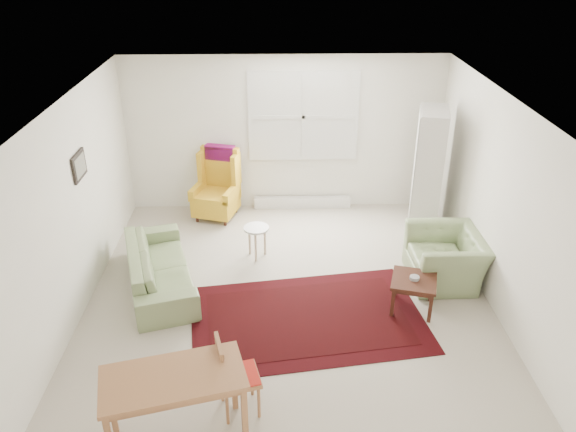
{
  "coord_description": "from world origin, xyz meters",
  "views": [
    {
      "loc": [
        -0.15,
        -5.75,
        4.16
      ],
      "look_at": [
        0.0,
        0.3,
        1.05
      ],
      "focal_mm": 35.0,
      "sensor_mm": 36.0,
      "label": 1
    }
  ],
  "objects_px": {
    "wingback_chair": "(215,185)",
    "stool": "(257,242)",
    "sofa": "(158,260)",
    "cabinet": "(428,173)",
    "armchair": "(446,253)",
    "desk_chair": "(239,375)",
    "coffee_table": "(413,294)",
    "desk": "(177,409)"
  },
  "relations": [
    {
      "from": "wingback_chair",
      "to": "stool",
      "type": "xyz_separation_m",
      "value": [
        0.68,
        -1.25,
        -0.32
      ]
    },
    {
      "from": "sofa",
      "to": "cabinet",
      "type": "bearing_deg",
      "value": -85.8
    },
    {
      "from": "armchair",
      "to": "desk_chair",
      "type": "xyz_separation_m",
      "value": [
        -2.57,
        -2.21,
        0.03
      ]
    },
    {
      "from": "armchair",
      "to": "wingback_chair",
      "type": "relative_size",
      "value": 0.91
    },
    {
      "from": "wingback_chair",
      "to": "desk_chair",
      "type": "height_order",
      "value": "wingback_chair"
    },
    {
      "from": "armchair",
      "to": "cabinet",
      "type": "height_order",
      "value": "cabinet"
    },
    {
      "from": "sofa",
      "to": "desk_chair",
      "type": "bearing_deg",
      "value": -168.42
    },
    {
      "from": "coffee_table",
      "to": "cabinet",
      "type": "height_order",
      "value": "cabinet"
    },
    {
      "from": "wingback_chair",
      "to": "stool",
      "type": "height_order",
      "value": "wingback_chair"
    },
    {
      "from": "armchair",
      "to": "wingback_chair",
      "type": "xyz_separation_m",
      "value": [
        -3.17,
        1.89,
        0.17
      ]
    },
    {
      "from": "stool",
      "to": "desk",
      "type": "bearing_deg",
      "value": -100.94
    },
    {
      "from": "coffee_table",
      "to": "desk",
      "type": "bearing_deg",
      "value": -142.66
    },
    {
      "from": "armchair",
      "to": "desk",
      "type": "height_order",
      "value": "armchair"
    },
    {
      "from": "desk",
      "to": "desk_chair",
      "type": "bearing_deg",
      "value": 34.83
    },
    {
      "from": "coffee_table",
      "to": "desk_chair",
      "type": "distance_m",
      "value": 2.56
    },
    {
      "from": "cabinet",
      "to": "desk",
      "type": "relative_size",
      "value": 1.56
    },
    {
      "from": "stool",
      "to": "wingback_chair",
      "type": "bearing_deg",
      "value": 118.61
    },
    {
      "from": "coffee_table",
      "to": "cabinet",
      "type": "distance_m",
      "value": 2.22
    },
    {
      "from": "coffee_table",
      "to": "desk_chair",
      "type": "height_order",
      "value": "desk_chair"
    },
    {
      "from": "cabinet",
      "to": "desk_chair",
      "type": "relative_size",
      "value": 2.24
    },
    {
      "from": "sofa",
      "to": "stool",
      "type": "xyz_separation_m",
      "value": [
        1.24,
        0.69,
        -0.15
      ]
    },
    {
      "from": "desk",
      "to": "stool",
      "type": "bearing_deg",
      "value": 79.06
    },
    {
      "from": "cabinet",
      "to": "desk",
      "type": "xyz_separation_m",
      "value": [
        -3.14,
        -3.94,
        -0.57
      ]
    },
    {
      "from": "stool",
      "to": "desk_chair",
      "type": "bearing_deg",
      "value": -91.81
    },
    {
      "from": "sofa",
      "to": "desk",
      "type": "bearing_deg",
      "value": 177.25
    },
    {
      "from": "coffee_table",
      "to": "desk",
      "type": "relative_size",
      "value": 0.43
    },
    {
      "from": "stool",
      "to": "desk",
      "type": "distance_m",
      "value": 3.28
    },
    {
      "from": "wingback_chair",
      "to": "desk_chair",
      "type": "bearing_deg",
      "value": -65.09
    },
    {
      "from": "armchair",
      "to": "desk",
      "type": "xyz_separation_m",
      "value": [
        -3.11,
        -2.58,
        -0.01
      ]
    },
    {
      "from": "wingback_chair",
      "to": "stool",
      "type": "distance_m",
      "value": 1.46
    },
    {
      "from": "coffee_table",
      "to": "desk_chair",
      "type": "relative_size",
      "value": 0.62
    },
    {
      "from": "coffee_table",
      "to": "sofa",
      "type": "bearing_deg",
      "value": 169.52
    },
    {
      "from": "coffee_table",
      "to": "stool",
      "type": "distance_m",
      "value": 2.31
    },
    {
      "from": "cabinet",
      "to": "stool",
      "type": "bearing_deg",
      "value": -150.17
    },
    {
      "from": "desk_chair",
      "to": "stool",
      "type": "bearing_deg",
      "value": -15.96
    },
    {
      "from": "armchair",
      "to": "coffee_table",
      "type": "distance_m",
      "value": 0.87
    },
    {
      "from": "armchair",
      "to": "coffee_table",
      "type": "height_order",
      "value": "armchair"
    },
    {
      "from": "coffee_table",
      "to": "cabinet",
      "type": "xyz_separation_m",
      "value": [
        0.6,
        2.0,
        0.74
      ]
    },
    {
      "from": "coffee_table",
      "to": "armchair",
      "type": "bearing_deg",
      "value": 48.65
    },
    {
      "from": "stool",
      "to": "desk_chair",
      "type": "height_order",
      "value": "desk_chair"
    },
    {
      "from": "wingback_chair",
      "to": "desk",
      "type": "xyz_separation_m",
      "value": [
        0.06,
        -4.47,
        -0.17
      ]
    },
    {
      "from": "stool",
      "to": "cabinet",
      "type": "distance_m",
      "value": 2.72
    }
  ]
}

